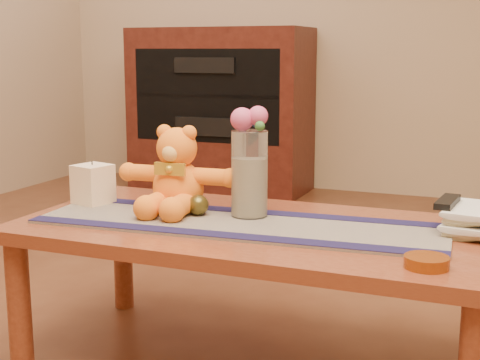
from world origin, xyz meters
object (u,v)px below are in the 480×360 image
at_px(glass_vase, 249,174).
at_px(bronze_ball, 198,205).
at_px(teddy_bear, 178,170).
at_px(book_bottom, 447,227).
at_px(tv_remote, 447,202).
at_px(amber_dish, 427,262).
at_px(pillar_candle, 93,184).

relative_size(glass_vase, bronze_ball, 4.07).
distance_m(teddy_bear, book_bottom, 0.82).
height_order(teddy_bear, glass_vase, glass_vase).
distance_m(teddy_bear, bronze_ball, 0.14).
height_order(glass_vase, tv_remote, glass_vase).
distance_m(bronze_ball, book_bottom, 0.73).
height_order(teddy_bear, tv_remote, teddy_bear).
distance_m(book_bottom, tv_remote, 0.08).
height_order(teddy_bear, bronze_ball, teddy_bear).
height_order(glass_vase, amber_dish, glass_vase).
relative_size(bronze_ball, amber_dish, 0.60).
relative_size(book_bottom, amber_dish, 2.10).
xyz_separation_m(bronze_ball, tv_remote, (0.72, 0.12, 0.05)).
xyz_separation_m(pillar_candle, bronze_ball, (0.40, -0.03, -0.03)).
xyz_separation_m(bronze_ball, book_bottom, (0.72, 0.13, -0.03)).
bearing_deg(bronze_ball, book_bottom, 10.34).
height_order(pillar_candle, tv_remote, pillar_candle).
bearing_deg(tv_remote, glass_vase, -167.66).
xyz_separation_m(teddy_bear, pillar_candle, (-0.30, -0.02, -0.06)).
bearing_deg(glass_vase, bronze_ball, -160.90).
height_order(pillar_candle, glass_vase, glass_vase).
relative_size(teddy_bear, glass_vase, 1.44).
height_order(teddy_bear, pillar_candle, teddy_bear).
relative_size(pillar_candle, tv_remote, 0.80).
relative_size(teddy_bear, book_bottom, 1.68).
bearing_deg(pillar_candle, teddy_bear, 3.81).
bearing_deg(glass_vase, pillar_candle, -177.35).
height_order(pillar_candle, amber_dish, pillar_candle).
height_order(pillar_candle, bronze_ball, pillar_candle).
xyz_separation_m(pillar_candle, book_bottom, (1.12, 0.11, -0.06)).
xyz_separation_m(book_bottom, amber_dish, (-0.01, -0.37, 0.00)).
xyz_separation_m(pillar_candle, amber_dish, (1.11, -0.27, -0.06)).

